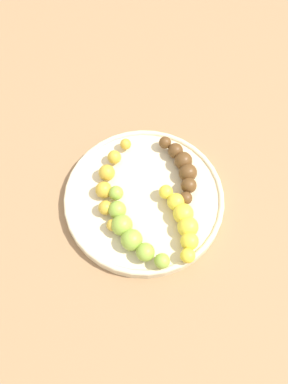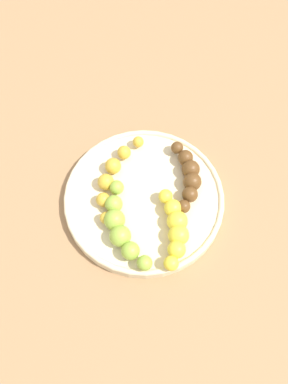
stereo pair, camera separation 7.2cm
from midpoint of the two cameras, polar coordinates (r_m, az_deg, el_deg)
ground_plane at (r=0.75m, az=2.72°, el=-1.57°), size 2.40×2.40×0.00m
fruit_bowl at (r=0.74m, az=2.76°, el=-1.17°), size 0.28×0.28×0.02m
banana_spotted at (r=0.74m, az=-1.47°, el=2.05°), size 0.13×0.14×0.03m
banana_green at (r=0.69m, az=-0.21°, el=-5.05°), size 0.06×0.17×0.04m
banana_yellow at (r=0.69m, az=7.22°, el=-5.21°), size 0.07×0.14×0.04m
banana_overripe at (r=0.74m, az=8.81°, el=1.96°), size 0.07×0.13×0.03m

